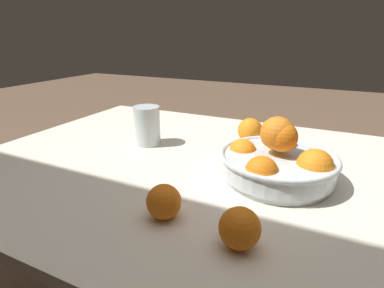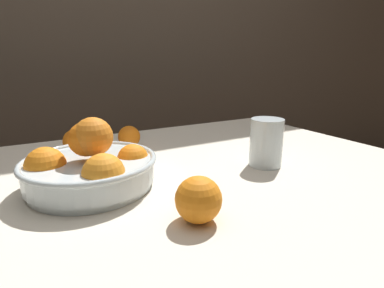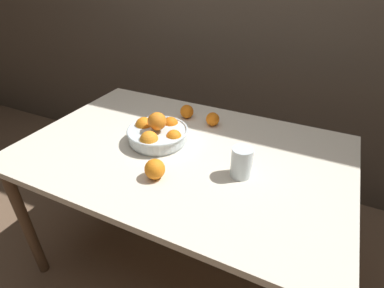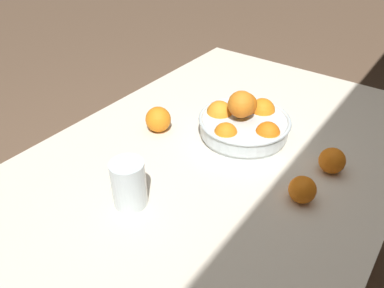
# 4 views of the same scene
# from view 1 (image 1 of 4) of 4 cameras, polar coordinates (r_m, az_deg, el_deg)

# --- Properties ---
(dining_table) EXTENTS (1.44, 0.94, 0.73)m
(dining_table) POSITION_cam_1_polar(r_m,az_deg,el_deg) (0.84, 6.49, -8.83)
(dining_table) COLOR beige
(dining_table) RESTS_ON ground_plane
(fruit_bowl) EXTENTS (0.28, 0.28, 0.15)m
(fruit_bowl) POSITION_cam_1_polar(r_m,az_deg,el_deg) (0.75, 16.00, -3.02)
(fruit_bowl) COLOR silver
(fruit_bowl) RESTS_ON dining_table
(juice_glass) EXTENTS (0.08, 0.08, 0.12)m
(juice_glass) POSITION_cam_1_polar(r_m,az_deg,el_deg) (0.96, -8.54, 3.09)
(juice_glass) COLOR #F4A314
(juice_glass) RESTS_ON dining_table
(orange_loose_near_bowl) EXTENTS (0.08, 0.08, 0.08)m
(orange_loose_near_bowl) POSITION_cam_1_polar(r_m,az_deg,el_deg) (0.99, 10.84, 2.60)
(orange_loose_near_bowl) COLOR orange
(orange_loose_near_bowl) RESTS_ON dining_table
(orange_loose_front) EXTENTS (0.07, 0.07, 0.07)m
(orange_loose_front) POSITION_cam_1_polar(r_m,az_deg,el_deg) (0.58, -5.38, -10.88)
(orange_loose_front) COLOR orange
(orange_loose_front) RESTS_ON dining_table
(orange_loose_aside) EXTENTS (0.07, 0.07, 0.07)m
(orange_loose_aside) POSITION_cam_1_polar(r_m,az_deg,el_deg) (0.52, 9.07, -15.52)
(orange_loose_aside) COLOR orange
(orange_loose_aside) RESTS_ON dining_table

